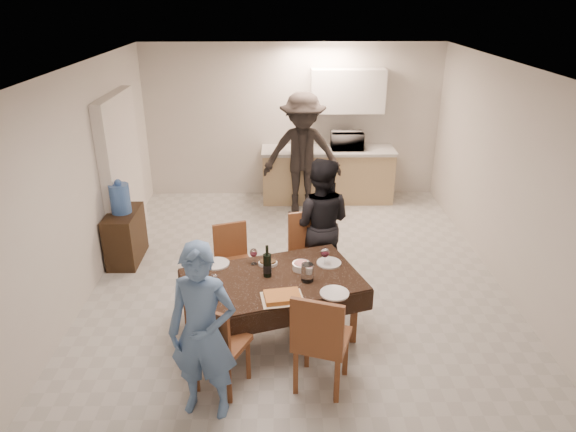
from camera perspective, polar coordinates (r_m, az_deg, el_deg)
name	(u,v)px	position (r m, az deg, el deg)	size (l,w,h in m)	color
floor	(297,278)	(6.56, 1.05, -6.90)	(5.00, 6.00, 0.02)	#BCBBB6
ceiling	(299,67)	(5.70, 1.25, 16.22)	(5.00, 6.00, 0.02)	white
wall_back	(292,122)	(8.89, 0.48, 10.43)	(5.00, 0.02, 2.60)	beige
wall_front	(314,343)	(3.35, 2.92, -13.93)	(5.00, 0.02, 2.60)	beige
wall_left	(83,183)	(6.43, -21.78, 3.44)	(0.02, 6.00, 2.60)	beige
wall_right	(510,181)	(6.59, 23.48, 3.63)	(0.02, 6.00, 2.60)	beige
stub_partition	(122,170)	(7.55, -17.95, 4.86)	(0.15, 1.40, 2.10)	silver
kitchen_base_cabinet	(327,176)	(8.86, 4.40, 4.45)	(2.20, 0.60, 0.86)	tan
kitchen_worktop	(328,150)	(8.72, 4.50, 7.27)	(2.24, 0.64, 0.05)	#B4B4AF
upper_cabinet	(348,91)	(8.67, 6.65, 13.65)	(1.20, 0.34, 0.70)	silver
dining_table	(272,281)	(5.24, -1.75, -7.23)	(1.98, 1.51, 0.68)	black
chair_near_left	(219,339)	(4.62, -7.62, -13.44)	(0.57, 0.58, 0.50)	brown
chair_near_right	(323,334)	(4.56, 3.93, -12.96)	(0.58, 0.59, 0.55)	brown
chair_far_left	(234,260)	(5.90, -6.05, -4.84)	(0.51, 0.52, 0.48)	brown
chair_far_right	(313,253)	(5.83, 2.77, -4.18)	(0.56, 0.57, 0.54)	brown
console	(125,236)	(7.17, -17.62, -2.16)	(0.38, 0.75, 0.70)	black
water_jug	(120,199)	(6.96, -18.16, 1.85)	(0.26, 0.26, 0.38)	#4575C6
wine_bottle	(267,261)	(5.18, -2.32, -5.02)	(0.09, 0.09, 0.34)	black
water_pitcher	(307,273)	(5.14, 2.16, -6.30)	(0.12, 0.12, 0.19)	white
savoury_tart	(282,297)	(4.88, -0.63, -8.96)	(0.39, 0.30, 0.05)	#C7843A
salad_bowl	(301,266)	(5.36, 1.49, -5.60)	(0.19, 0.19, 0.07)	silver
mushroom_dish	(268,263)	(5.46, -2.25, -5.29)	(0.18, 0.18, 0.03)	silver
wine_glass_a	(214,283)	(5.00, -8.18, -7.42)	(0.09, 0.09, 0.20)	white
wine_glass_b	(325,257)	(5.41, 4.12, -4.57)	(0.09, 0.09, 0.21)	white
wine_glass_c	(254,256)	(5.44, -3.84, -4.51)	(0.08, 0.08, 0.18)	white
plate_near_left	(209,294)	(5.01, -8.76, -8.59)	(0.28, 0.28, 0.02)	silver
plate_near_right	(335,293)	(4.99, 5.19, -8.54)	(0.28, 0.28, 0.02)	silver
plate_far_left	(216,264)	(5.52, -7.98, -5.26)	(0.28, 0.28, 0.02)	silver
plate_far_right	(329,263)	(5.50, 4.57, -5.21)	(0.26, 0.26, 0.02)	silver
microwave	(347,140)	(8.71, 6.60, 8.34)	(0.53, 0.36, 0.29)	silver
person_near	(203,333)	(4.33, -9.44, -12.71)	(0.58, 0.38, 1.59)	#5477A8
person_far	(320,223)	(6.11, 3.52, -0.84)	(0.79, 0.61, 1.62)	black
person_kitchen	(302,154)	(8.23, 1.61, 6.95)	(1.25, 0.72, 1.94)	black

